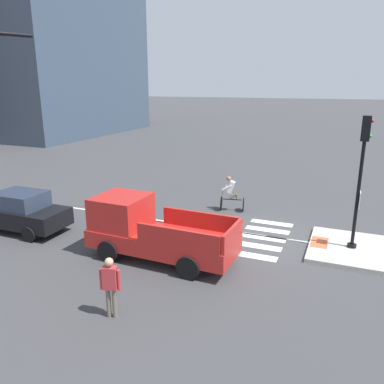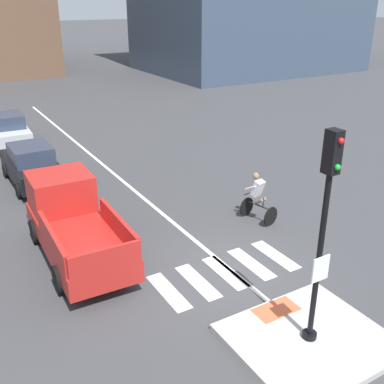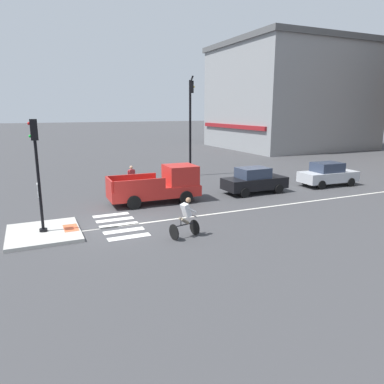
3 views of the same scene
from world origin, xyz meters
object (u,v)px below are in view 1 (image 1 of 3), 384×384
cyclist (231,193)px  pickup_truck_red_westbound_near (150,230)px  pedestrian_at_curb_left (110,283)px  car_black_westbound_far (20,211)px  signal_pole (361,171)px

cyclist → pickup_truck_red_westbound_near: bearing=169.5°
cyclist → pedestrian_at_curb_left: bearing=178.3°
car_black_westbound_far → cyclist: 9.26m
cyclist → signal_pole: bearing=-117.0°
pickup_truck_red_westbound_near → pedestrian_at_curb_left: (-3.58, -0.82, 0.00)m
signal_pole → pickup_truck_red_westbound_near: signal_pole is taller
car_black_westbound_far → pickup_truck_red_westbound_near: 6.14m
car_black_westbound_far → cyclist: (5.78, -7.24, 0.06)m
pickup_truck_red_westbound_near → signal_pole: bearing=-63.7°
car_black_westbound_far → cyclist: bearing=-51.4°
pickup_truck_red_westbound_near → cyclist: 6.07m
pickup_truck_red_westbound_near → cyclist: size_ratio=3.07×
car_black_westbound_far → cyclist: cyclist is taller
car_black_westbound_far → pedestrian_at_curb_left: (-3.77, -6.95, 0.17)m
signal_pole → pedestrian_at_curb_left: size_ratio=2.80×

